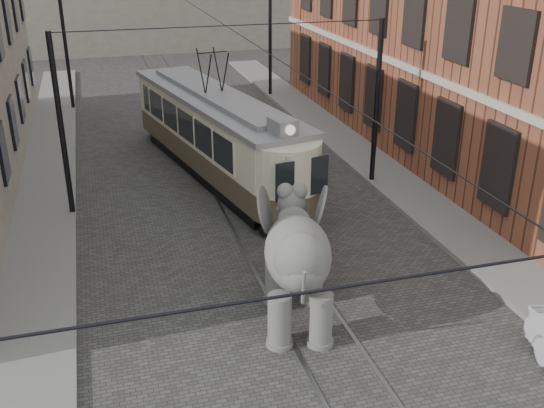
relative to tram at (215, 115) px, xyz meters
name	(u,v)px	position (x,y,z in m)	size (l,w,h in m)	color
ground	(286,279)	(0.21, -8.52, -2.37)	(120.00, 120.00, 0.00)	#44423F
tram_rails	(286,279)	(0.21, -8.52, -2.35)	(1.54, 80.00, 0.02)	slate
sidewalk_right	(480,249)	(6.21, -8.52, -2.29)	(2.00, 60.00, 0.15)	slate
sidewalk_left	(34,314)	(-6.29, -8.52, -2.29)	(2.00, 60.00, 0.15)	slate
brick_building	(482,4)	(11.21, 0.48, 3.63)	(8.00, 26.00, 12.00)	brown
catenary	(236,124)	(0.01, -3.52, 0.63)	(11.00, 30.20, 6.00)	black
tram	(215,115)	(0.00, 0.00, 0.00)	(2.46, 11.93, 4.73)	beige
elephant	(297,269)	(-0.14, -10.51, -0.91)	(2.62, 4.76, 2.92)	#5E5B57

